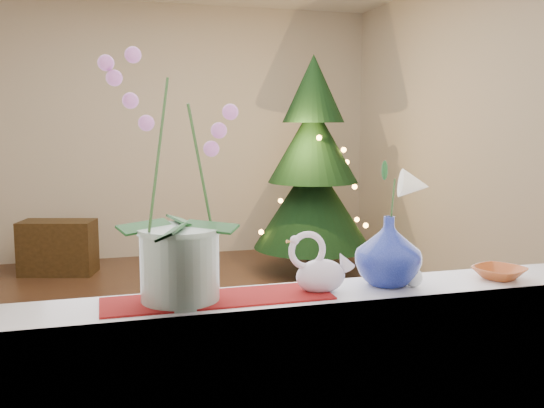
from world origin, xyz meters
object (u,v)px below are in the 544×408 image
Objects in this scene: orchid_pot at (178,178)px; swan at (321,263)px; paperweight at (413,277)px; amber_dish at (499,274)px; xmas_tree at (313,165)px; blue_vase at (388,246)px; side_table at (58,247)px.

swan is at bearing -2.31° from orchid_pot.
amber_dish is at bearing 1.92° from paperweight.
paperweight is at bearing -104.73° from xmas_tree.
swan is 0.25m from blue_vase.
xmas_tree is 2.58m from side_table.
blue_vase is at bearing 174.95° from amber_dish.
amber_dish is at bearing -99.86° from xmas_tree.
orchid_pot is 0.83m from paperweight.
swan is 0.66m from amber_dish.
paperweight is 0.09× the size of side_table.
orchid_pot is at bearing 176.74° from paperweight.
blue_vase is 3.87m from xmas_tree.
swan is at bearing 175.41° from paperweight.
amber_dish is at bearing -18.11° from swan.
xmas_tree is (1.06, 3.72, -0.01)m from blue_vase.
amber_dish is 0.21× the size of side_table.
xmas_tree is (1.75, 3.72, -0.25)m from orchid_pot.
amber_dish is 0.07× the size of xmas_tree.
orchid_pot is 4.12m from xmas_tree.
blue_vase is at bearing 145.55° from paperweight.
xmas_tree reaches higher than orchid_pot.
blue_vase is 4.26× the size of paperweight.
xmas_tree is at bearing 2.62° from side_table.
xmas_tree is (1.31, 3.74, 0.03)m from swan.
orchid_pot is 1.08× the size of side_table.
amber_dish is (0.65, -0.01, -0.08)m from swan.
orchid_pot is 0.36× the size of xmas_tree.
blue_vase is 4.56m from side_table.
blue_vase reaches higher than paperweight.
paperweight is at bearing -56.19° from side_table.
swan is at bearing 178.78° from amber_dish.
xmas_tree is (0.65, 3.76, 0.11)m from amber_dish.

